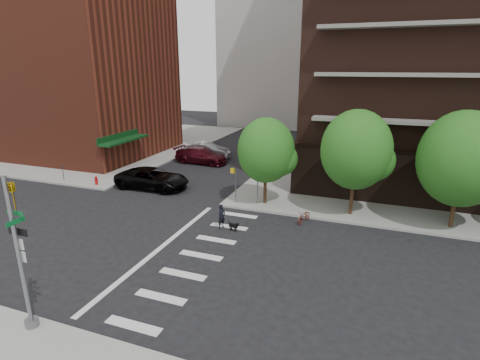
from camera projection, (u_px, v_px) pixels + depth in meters
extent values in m
plane|color=black|center=(153.00, 247.00, 20.94)|extent=(120.00, 120.00, 0.00)
cube|color=gray|center=(478.00, 172.00, 35.20)|extent=(39.00, 33.00, 0.15)
cube|color=gray|center=(93.00, 141.00, 50.12)|extent=(31.00, 33.00, 0.15)
cube|color=silver|center=(133.00, 326.00, 14.56)|extent=(2.40, 0.50, 0.01)
cube|color=silver|center=(161.00, 297.00, 16.36)|extent=(2.40, 0.50, 0.01)
cube|color=silver|center=(183.00, 274.00, 18.15)|extent=(2.40, 0.50, 0.01)
cube|color=silver|center=(201.00, 255.00, 19.95)|extent=(2.40, 0.50, 0.01)
cube|color=silver|center=(216.00, 240.00, 21.74)|extent=(2.40, 0.50, 0.01)
cube|color=silver|center=(229.00, 227.00, 23.53)|extent=(2.40, 0.50, 0.01)
cube|color=silver|center=(240.00, 215.00, 25.33)|extent=(2.40, 0.50, 0.01)
cube|color=silver|center=(160.00, 248.00, 20.77)|extent=(0.30, 13.00, 0.01)
cube|color=black|center=(451.00, 148.00, 35.87)|extent=(25.50, 25.50, 4.00)
cube|color=maroon|center=(66.00, 61.00, 41.41)|extent=(20.00, 15.00, 20.00)
cube|color=#0C3814|center=(124.00, 140.00, 35.48)|extent=(1.40, 6.00, 0.20)
cylinder|color=#301E11|center=(265.00, 188.00, 26.86)|extent=(0.24, 0.24, 2.30)
sphere|color=#235B19|center=(266.00, 150.00, 26.05)|extent=(4.00, 4.00, 4.00)
cylinder|color=#301E11|center=(352.00, 195.00, 24.82)|extent=(0.24, 0.24, 2.60)
sphere|color=#235B19|center=(356.00, 150.00, 23.92)|extent=(4.50, 4.50, 4.50)
cylinder|color=#301E11|center=(453.00, 209.00, 22.88)|extent=(0.24, 0.24, 2.30)
sphere|color=#235B19|center=(462.00, 159.00, 21.96)|extent=(5.00, 5.00, 5.00)
cylinder|color=slate|center=(19.00, 256.00, 13.46)|extent=(0.16, 0.16, 6.00)
cylinder|color=slate|center=(32.00, 322.00, 14.29)|extent=(0.50, 0.50, 0.30)
imported|color=gold|center=(13.00, 196.00, 12.70)|extent=(0.16, 0.20, 1.00)
cube|color=#0A5926|center=(15.00, 213.00, 13.12)|extent=(0.75, 0.02, 0.18)
cube|color=#0A5926|center=(16.00, 222.00, 13.01)|extent=(0.02, 0.75, 0.18)
cube|color=black|center=(18.00, 232.00, 13.30)|extent=(0.90, 0.02, 0.28)
cube|color=silver|center=(20.00, 244.00, 13.45)|extent=(0.32, 0.02, 0.42)
cube|color=silver|center=(22.00, 257.00, 13.60)|extent=(0.32, 0.02, 0.42)
cylinder|color=slate|center=(236.00, 186.00, 26.85)|extent=(0.10, 0.10, 2.60)
cube|color=gold|center=(233.00, 171.00, 26.59)|extent=(0.32, 0.25, 0.32)
cylinder|color=slate|center=(258.00, 189.00, 26.86)|extent=(0.08, 0.08, 2.20)
cube|color=gold|center=(257.00, 177.00, 26.46)|extent=(0.64, 0.02, 0.64)
cylinder|color=#A50C0C|center=(96.00, 181.00, 31.29)|extent=(0.22, 0.22, 0.60)
sphere|color=#A50C0C|center=(96.00, 178.00, 31.20)|extent=(0.24, 0.24, 0.24)
cylinder|color=black|center=(63.00, 174.00, 32.37)|extent=(0.05, 0.05, 1.10)
cube|color=black|center=(62.00, 167.00, 32.18)|extent=(0.10, 0.08, 0.22)
imported|color=black|center=(152.00, 178.00, 30.69)|extent=(2.92, 6.11, 1.68)
imported|color=#460D17|center=(201.00, 156.00, 38.60)|extent=(2.57, 5.69, 1.62)
imported|color=#9FA0A7|center=(207.00, 150.00, 40.91)|extent=(2.03, 5.16, 1.67)
imported|color=maroon|center=(304.00, 216.00, 24.08)|extent=(0.96, 1.68, 0.84)
imported|color=black|center=(222.00, 216.00, 23.09)|extent=(0.67, 0.55, 1.57)
cube|color=black|center=(233.00, 226.00, 22.85)|extent=(0.57, 0.30, 0.22)
cube|color=black|center=(237.00, 225.00, 22.65)|extent=(0.18, 0.16, 0.16)
cylinder|color=black|center=(236.00, 229.00, 22.91)|extent=(0.06, 0.06, 0.24)
cylinder|color=black|center=(231.00, 229.00, 22.92)|extent=(0.06, 0.06, 0.24)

